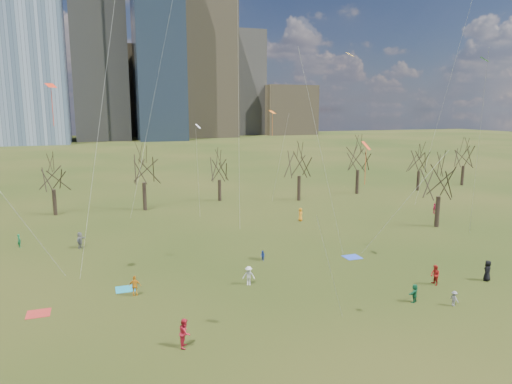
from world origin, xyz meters
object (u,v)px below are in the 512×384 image
object	(u,v)px
blanket_teal	(126,289)
person_2	(185,333)
blanket_crimson	(38,314)
blanket_navy	(352,257)
person_4	(135,286)

from	to	relation	value
blanket_teal	person_2	bearing A→B (deg)	-75.47
blanket_teal	blanket_crimson	distance (m)	6.71
blanket_navy	person_2	xyz separation A→B (m)	(-18.84, -11.51, 0.90)
blanket_navy	person_2	size ratio (longest dim) A/B	0.88
person_4	blanket_crimson	bearing A→B (deg)	22.59
blanket_crimson	person_4	xyz separation A→B (m)	(6.81, 0.95, 0.79)
blanket_crimson	person_4	distance (m)	6.92
blanket_crimson	person_2	size ratio (longest dim) A/B	0.88
blanket_navy	blanket_crimson	distance (m)	28.02
blanket_crimson	person_2	distance (m)	12.11
blanket_navy	blanket_crimson	bearing A→B (deg)	-173.00
blanket_teal	person_2	world-z (taller)	person_2
blanket_crimson	person_2	world-z (taller)	person_2
blanket_navy	person_4	world-z (taller)	person_4
blanket_teal	person_4	size ratio (longest dim) A/B	0.99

